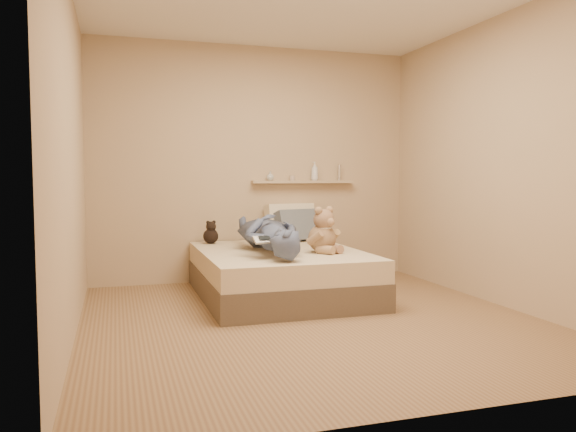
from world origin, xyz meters
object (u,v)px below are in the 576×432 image
object	(u,v)px
wall_shelf	(303,182)
person	(269,233)
bed	(279,273)
teddy_bear	(323,234)
game_console	(264,240)
pillow_grey	(298,226)
pillow_cream	(290,222)
dark_plush	(211,234)

from	to	relation	value
wall_shelf	person	bearing A→B (deg)	-124.24
bed	teddy_bear	distance (m)	0.60
game_console	wall_shelf	bearing A→B (deg)	59.87
teddy_bear	pillow_grey	distance (m)	0.97
pillow_cream	wall_shelf	world-z (taller)	wall_shelf
pillow_cream	pillow_grey	bearing A→B (deg)	-70.56
game_console	wall_shelf	size ratio (longest dim) A/B	0.17
game_console	dark_plush	xyz separation A→B (m)	(-0.25, 1.27, -0.07)
pillow_grey	person	size ratio (longest dim) A/B	0.33
pillow_cream	wall_shelf	bearing A→B (deg)	23.41
pillow_grey	wall_shelf	world-z (taller)	wall_shelf
bed	wall_shelf	world-z (taller)	wall_shelf
bed	game_console	xyz separation A→B (m)	(-0.29, -0.54, 0.40)
dark_plush	bed	bearing A→B (deg)	-53.15
bed	pillow_grey	bearing A→B (deg)	58.86
game_console	pillow_cream	size ratio (longest dim) A/B	0.37
bed	person	bearing A→B (deg)	-145.20
dark_plush	pillow_cream	distance (m)	0.92
dark_plush	person	size ratio (longest dim) A/B	0.16
teddy_bear	pillow_cream	bearing A→B (deg)	88.89
bed	pillow_grey	distance (m)	0.90
pillow_grey	person	world-z (taller)	person
dark_plush	pillow_grey	world-z (taller)	pillow_grey
bed	game_console	bearing A→B (deg)	-118.32
game_console	teddy_bear	xyz separation A→B (m)	(0.64, 0.26, 0.01)
pillow_cream	person	distance (m)	1.05
bed	pillow_grey	size ratio (longest dim) A/B	3.80
dark_plush	person	world-z (taller)	person
wall_shelf	pillow_cream	bearing A→B (deg)	-156.59
wall_shelf	pillow_grey	bearing A→B (deg)	-121.28
person	wall_shelf	xyz separation A→B (m)	(0.68, 1.00, 0.47)
pillow_cream	wall_shelf	size ratio (longest dim) A/B	0.46
teddy_bear	wall_shelf	bearing A→B (deg)	80.27
game_console	wall_shelf	distance (m)	1.75
game_console	pillow_cream	world-z (taller)	pillow_cream
wall_shelf	bed	bearing A→B (deg)	-121.18
pillow_cream	pillow_grey	world-z (taller)	pillow_cream
pillow_cream	person	size ratio (longest dim) A/B	0.36
person	wall_shelf	world-z (taller)	wall_shelf
teddy_bear	pillow_cream	world-z (taller)	teddy_bear
dark_plush	wall_shelf	distance (m)	1.24
dark_plush	teddy_bear	bearing A→B (deg)	-48.50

